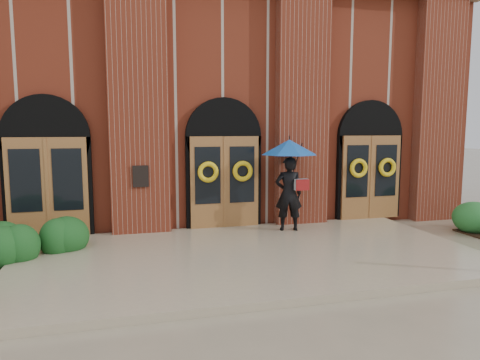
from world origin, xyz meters
name	(u,v)px	position (x,y,z in m)	size (l,w,h in m)	color
ground	(252,261)	(0.00, 0.00, 0.00)	(90.00, 90.00, 0.00)	gray
landing	(250,256)	(0.00, 0.15, 0.07)	(10.00, 5.30, 0.15)	tan
church_building	(192,112)	(0.00, 8.78, 3.50)	(16.20, 12.53, 7.00)	#5E2314
man_with_umbrella	(289,167)	(1.56, 1.90, 1.85)	(1.80, 1.80, 2.42)	black
hedge_wall_left	(1,245)	(-5.20, 1.13, 0.42)	(3.26, 1.30, 0.84)	#164318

